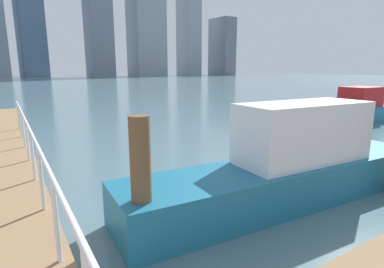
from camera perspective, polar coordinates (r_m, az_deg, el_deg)
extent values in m
plane|color=slate|center=(11.58, -12.96, -1.56)|extent=(300.00, 300.00, 0.00)
cylinder|color=white|center=(4.01, -23.99, -14.53)|extent=(0.06, 0.06, 1.05)
cylinder|color=white|center=(5.51, -26.31, -7.53)|extent=(0.06, 0.06, 1.05)
cylinder|color=white|center=(7.05, -27.58, -3.55)|extent=(0.06, 0.06, 1.05)
cylinder|color=white|center=(8.62, -28.39, -1.01)|extent=(0.06, 0.06, 1.05)
cylinder|color=white|center=(10.21, -28.95, 0.75)|extent=(0.06, 0.06, 1.05)
cylinder|color=white|center=(11.80, -29.36, 2.03)|extent=(0.06, 0.06, 1.05)
cylinder|color=white|center=(13.40, -29.67, 3.01)|extent=(0.06, 0.06, 1.05)
cylinder|color=brown|center=(4.44, -9.44, -9.71)|extent=(0.29, 0.29, 2.04)
cube|color=#1E6B8C|center=(6.59, 17.03, -8.49)|extent=(7.08, 1.79, 0.81)
cube|color=white|center=(6.60, 19.99, 0.39)|extent=(2.88, 1.28, 1.19)
cube|color=#1E6B8C|center=(17.48, 27.50, 3.23)|extent=(4.10, 1.81, 0.80)
cube|color=red|center=(17.97, 28.93, 6.16)|extent=(1.85, 1.43, 0.98)
cube|color=slate|center=(145.50, 5.62, 15.79)|extent=(7.53, 12.47, 25.08)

